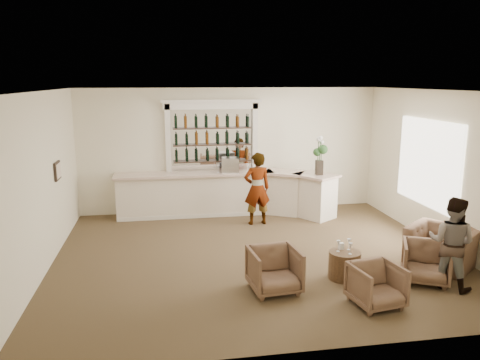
% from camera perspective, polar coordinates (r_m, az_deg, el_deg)
% --- Properties ---
extents(ground, '(8.00, 8.00, 0.00)m').
position_cam_1_polar(ground, '(9.66, 1.89, -9.14)').
color(ground, brown).
rests_on(ground, ground).
extents(room_shell, '(8.04, 7.02, 3.32)m').
position_cam_1_polar(room_shell, '(9.80, 2.11, 5.30)').
color(room_shell, '#F5EBCB').
rests_on(room_shell, ground).
extents(bar_counter, '(5.72, 1.80, 1.14)m').
position_cam_1_polar(bar_counter, '(12.29, -1.57, -1.66)').
color(bar_counter, white).
rests_on(bar_counter, ground).
extents(back_bar_alcove, '(2.64, 0.25, 3.00)m').
position_cam_1_polar(back_bar_alcove, '(12.39, -3.43, 5.29)').
color(back_bar_alcove, white).
rests_on(back_bar_alcove, ground).
extents(cocktail_table, '(0.57, 0.57, 0.50)m').
position_cam_1_polar(cocktail_table, '(8.73, 12.60, -10.07)').
color(cocktail_table, brown).
rests_on(cocktail_table, ground).
extents(sommelier, '(0.68, 0.47, 1.79)m').
position_cam_1_polar(sommelier, '(11.43, 2.09, -1.06)').
color(sommelier, gray).
rests_on(sommelier, ground).
extents(guest, '(0.97, 0.98, 1.60)m').
position_cam_1_polar(guest, '(8.75, 24.38, -7.00)').
color(guest, gray).
rests_on(guest, ground).
extents(armchair_left, '(0.88, 0.90, 0.75)m').
position_cam_1_polar(armchair_left, '(8.02, 4.21, -10.88)').
color(armchair_left, brown).
rests_on(armchair_left, ground).
extents(armchair_center, '(0.84, 0.86, 0.68)m').
position_cam_1_polar(armchair_center, '(7.83, 16.30, -12.22)').
color(armchair_center, brown).
rests_on(armchair_center, ground).
extents(armchair_right, '(1.03, 1.04, 0.72)m').
position_cam_1_polar(armchair_right, '(8.97, 21.68, -9.31)').
color(armchair_right, brown).
rests_on(armchair_right, ground).
extents(armchair_far, '(1.52, 1.54, 0.76)m').
position_cam_1_polar(armchair_far, '(9.80, 23.35, -7.50)').
color(armchair_far, brown).
rests_on(armchair_far, ground).
extents(espresso_machine, '(0.49, 0.42, 0.39)m').
position_cam_1_polar(espresso_machine, '(12.14, -1.20, 1.84)').
color(espresso_machine, silver).
rests_on(espresso_machine, bar_counter).
extents(flower_vase, '(0.26, 0.26, 0.98)m').
position_cam_1_polar(flower_vase, '(11.95, 9.69, 3.25)').
color(flower_vase, black).
rests_on(flower_vase, bar_counter).
extents(wine_glass_bar_left, '(0.07, 0.07, 0.21)m').
position_cam_1_polar(wine_glass_bar_left, '(12.28, 0.95, 1.54)').
color(wine_glass_bar_left, white).
rests_on(wine_glass_bar_left, bar_counter).
extents(wine_glass_bar_right, '(0.07, 0.07, 0.21)m').
position_cam_1_polar(wine_glass_bar_right, '(12.14, -2.69, 1.40)').
color(wine_glass_bar_right, white).
rests_on(wine_glass_bar_right, bar_counter).
extents(wine_glass_tbl_a, '(0.07, 0.07, 0.21)m').
position_cam_1_polar(wine_glass_tbl_a, '(8.58, 11.89, -7.88)').
color(wine_glass_tbl_a, white).
rests_on(wine_glass_tbl_a, cocktail_table).
extents(wine_glass_tbl_b, '(0.07, 0.07, 0.21)m').
position_cam_1_polar(wine_glass_tbl_b, '(8.71, 13.13, -7.65)').
color(wine_glass_tbl_b, white).
rests_on(wine_glass_tbl_b, cocktail_table).
extents(wine_glass_tbl_c, '(0.07, 0.07, 0.21)m').
position_cam_1_polar(wine_glass_tbl_c, '(8.50, 13.29, -8.14)').
color(wine_glass_tbl_c, white).
rests_on(wine_glass_tbl_c, cocktail_table).
extents(napkin_holder, '(0.08, 0.08, 0.12)m').
position_cam_1_polar(napkin_holder, '(8.73, 12.23, -7.86)').
color(napkin_holder, white).
rests_on(napkin_holder, cocktail_table).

